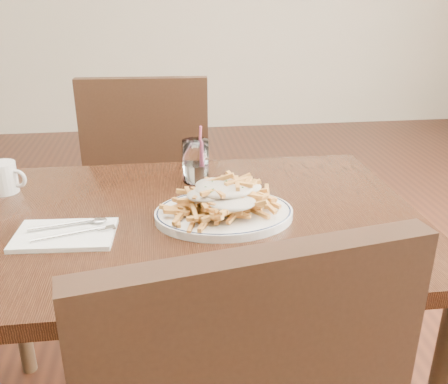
{
  "coord_description": "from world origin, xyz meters",
  "views": [
    {
      "loc": [
        -0.04,
        -1.13,
        1.29
      ],
      "look_at": [
        0.11,
        -0.03,
        0.82
      ],
      "focal_mm": 40.0,
      "sensor_mm": 36.0,
      "label": 1
    }
  ],
  "objects": [
    {
      "name": "table",
      "position": [
        0.0,
        0.0,
        0.67
      ],
      "size": [
        1.2,
        0.8,
        0.75
      ],
      "color": "black",
      "rests_on": "ground"
    },
    {
      "name": "fries_plate",
      "position": [
        0.11,
        -0.03,
        0.76
      ],
      "size": [
        0.37,
        0.33,
        0.02
      ],
      "color": "white",
      "rests_on": "table"
    },
    {
      "name": "cutlery",
      "position": [
        -0.27,
        -0.08,
        0.76
      ],
      "size": [
        0.21,
        0.12,
        0.01
      ],
      "color": "silver",
      "rests_on": "napkin"
    },
    {
      "name": "loaded_fries",
      "position": [
        0.11,
        -0.03,
        0.81
      ],
      "size": [
        0.32,
        0.28,
        0.08
      ],
      "color": "#BF843A",
      "rests_on": "fries_plate"
    },
    {
      "name": "coffee_mug",
      "position": [
        -0.47,
        0.21,
        0.79
      ],
      "size": [
        0.11,
        0.08,
        0.09
      ],
      "color": "white",
      "rests_on": "table"
    },
    {
      "name": "water_glass",
      "position": [
        0.06,
        0.23,
        0.8
      ],
      "size": [
        0.08,
        0.08,
        0.17
      ],
      "color": "white",
      "rests_on": "table"
    },
    {
      "name": "chair_far",
      "position": [
        -0.09,
        0.72,
        0.56
      ],
      "size": [
        0.48,
        0.48,
        0.99
      ],
      "color": "black",
      "rests_on": "ground"
    },
    {
      "name": "napkin",
      "position": [
        -0.27,
        -0.08,
        0.76
      ],
      "size": [
        0.23,
        0.16,
        0.01
      ],
      "primitive_type": "cube",
      "rotation": [
        0.0,
        0.0,
        -0.06
      ],
      "color": "white",
      "rests_on": "table"
    }
  ]
}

